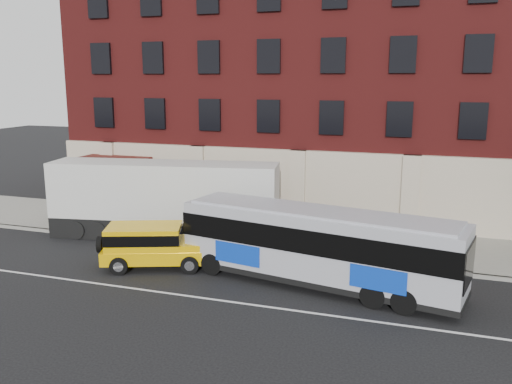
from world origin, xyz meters
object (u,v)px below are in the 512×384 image
(yellow_suv, at_px, (152,243))
(shipping_container, at_px, (164,200))
(sign_pole, at_px, (107,210))
(city_bus, at_px, (318,244))

(yellow_suv, xyz_separation_m, shipping_container, (-1.63, 4.30, 0.85))
(sign_pole, relative_size, shipping_container, 0.21)
(sign_pole, height_order, yellow_suv, sign_pole)
(sign_pole, distance_m, city_bus, 11.90)
(sign_pole, relative_size, yellow_suv, 0.51)
(sign_pole, distance_m, yellow_suv, 5.36)
(sign_pole, xyz_separation_m, city_bus, (11.51, -3.03, 0.23))
(yellow_suv, relative_size, shipping_container, 0.42)
(city_bus, height_order, shipping_container, shipping_container)
(city_bus, distance_m, yellow_suv, 7.25)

